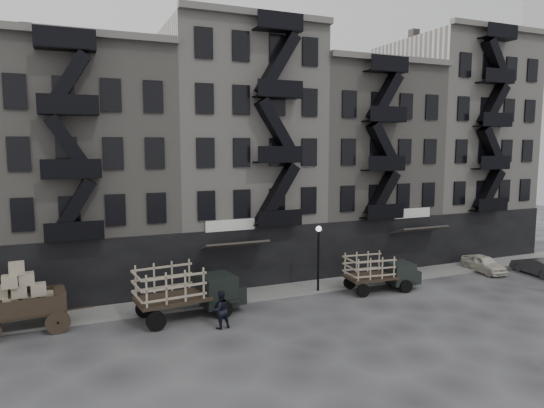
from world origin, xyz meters
name	(u,v)px	position (x,y,z in m)	size (l,w,h in m)	color
ground	(293,312)	(0.00, 0.00, 0.00)	(140.00, 140.00, 0.00)	#38383A
sidewalk	(267,292)	(0.00, 3.75, 0.07)	(55.00, 2.50, 0.15)	slate
building_midwest	(88,173)	(-10.00, 9.83, 7.50)	(10.00, 11.35, 16.20)	slate
building_center	(235,156)	(0.00, 9.82, 8.50)	(10.00, 11.35, 18.20)	#A6A198
building_mideast	(353,167)	(10.00, 9.83, 7.50)	(10.00, 11.35, 16.20)	slate
building_east	(451,148)	(20.00, 9.82, 9.00)	(10.00, 11.35, 19.20)	#A6A198
lamp_post	(318,250)	(3.00, 2.60, 2.78)	(0.36, 0.36, 4.28)	black
wagon	(19,293)	(-13.69, 2.61, 2.02)	(4.35, 2.59, 3.54)	black
stake_truck_west	(187,287)	(-5.56, 1.50, 1.67)	(6.03, 2.95, 2.93)	black
stake_truck_east	(380,270)	(6.89, 1.49, 1.38)	(4.96, 2.38, 2.42)	black
car_east	(484,264)	(16.60, 2.33, 0.63)	(1.49, 3.70, 1.26)	silver
car_far	(537,266)	(19.50, 0.27, 0.62)	(1.32, 3.79, 1.25)	#2A292C
pedestrian_mid	(221,310)	(-4.38, -0.71, 0.97)	(0.95, 0.74, 1.95)	black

